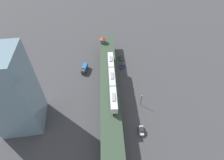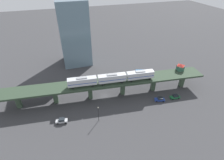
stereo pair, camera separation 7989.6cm
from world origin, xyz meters
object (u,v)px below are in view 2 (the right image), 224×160
at_px(subway_train, 112,78).
at_px(delivery_truck, 139,73).
at_px(office_tower, 74,33).
at_px(signal_hut, 180,67).
at_px(street_car_green, 175,97).
at_px(street_lamp, 98,113).
at_px(street_car_blue, 160,99).
at_px(street_car_silver, 62,121).

bearing_deg(subway_train, delivery_truck, -55.95).
bearing_deg(office_tower, delivery_truck, -132.05).
height_order(signal_hut, delivery_truck, signal_hut).
bearing_deg(street_car_green, street_lamp, 94.40).
height_order(signal_hut, street_car_green, signal_hut).
xyz_separation_m(signal_hut, street_car_green, (-9.95, 7.75, -8.65)).
xyz_separation_m(delivery_truck, street_lamp, (-25.27, 28.44, 2.35)).
relative_size(subway_train, street_car_blue, 7.87).
relative_size(street_car_silver, street_lamp, 0.67).
relative_size(signal_hut, office_tower, 0.10).
xyz_separation_m(street_car_blue, street_car_green, (-0.51, -7.48, 0.00)).
xyz_separation_m(street_car_green, street_lamp, (-2.77, 36.06, 3.17)).
distance_m(street_car_green, delivery_truck, 23.77).
bearing_deg(street_lamp, street_car_silver, 76.35).
distance_m(subway_train, street_lamp, 16.59).
relative_size(signal_hut, street_lamp, 0.51).
distance_m(street_car_silver, street_car_green, 49.83).
bearing_deg(office_tower, street_car_blue, -148.69).
height_order(street_car_silver, street_car_green, same).
bearing_deg(street_car_blue, street_lamp, 96.55).
height_order(signal_hut, office_tower, office_tower).
relative_size(street_car_silver, office_tower, 0.13).
xyz_separation_m(signal_hut, delivery_truck, (12.55, 15.37, -7.83)).
relative_size(signal_hut, street_car_blue, 0.74).
height_order(street_car_green, delivery_truck, delivery_truck).
distance_m(signal_hut, street_car_green, 15.30).
bearing_deg(office_tower, signal_hut, -131.11).
relative_size(delivery_truck, office_tower, 0.21).
bearing_deg(signal_hut, delivery_truck, 50.76).
distance_m(signal_hut, street_lamp, 45.95).
xyz_separation_m(street_car_silver, street_car_blue, (-0.06, -42.35, 0.00)).
distance_m(street_car_silver, delivery_truck, 47.57).
distance_m(signal_hut, office_tower, 59.91).
height_order(delivery_truck, office_tower, office_tower).
xyz_separation_m(subway_train, signal_hut, (0.44, -34.58, -0.74)).
bearing_deg(street_car_green, subway_train, 70.47).
bearing_deg(delivery_truck, street_car_silver, 117.46).
distance_m(signal_hut, street_car_silver, 58.97).
bearing_deg(signal_hut, office_tower, 48.89).
height_order(street_car_silver, delivery_truck, delivery_truck).
bearing_deg(street_car_silver, street_car_green, -90.65).
height_order(street_car_silver, office_tower, office_tower).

